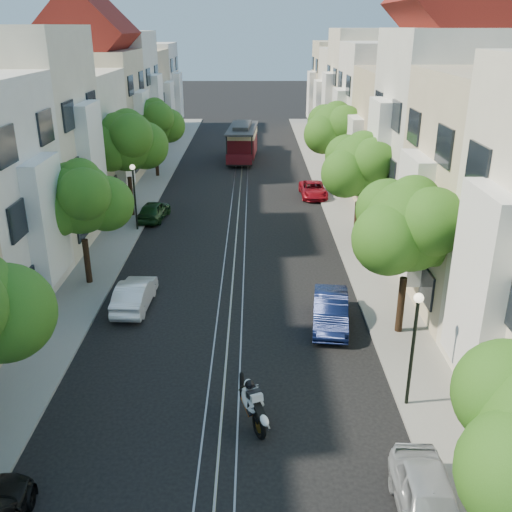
{
  "coord_description": "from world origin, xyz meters",
  "views": [
    {
      "loc": [
        1.09,
        -12.16,
        12.11
      ],
      "look_at": [
        1.19,
        12.3,
        2.2
      ],
      "focal_mm": 40.0,
      "sensor_mm": 36.0,
      "label": 1
    }
  ],
  "objects_px": {
    "tree_e_d": "(336,130)",
    "tree_w_c": "(127,142)",
    "tree_w_b": "(81,200)",
    "tree_w_d": "(155,123)",
    "parked_car_e_mid": "(331,310)",
    "tree_e_b": "(411,228)",
    "parked_car_w_far": "(154,210)",
    "tree_e_c": "(361,167)",
    "cable_car": "(243,140)",
    "parked_car_e_near": "(429,504)",
    "lamp_west": "(134,187)",
    "parked_car_w_mid": "(135,294)",
    "lamp_east": "(414,333)",
    "sportbike_rider": "(251,401)",
    "parked_car_e_far": "(313,190)"
  },
  "relations": [
    {
      "from": "tree_w_d",
      "to": "lamp_west",
      "type": "distance_m",
      "value": 14.11
    },
    {
      "from": "tree_e_c",
      "to": "tree_e_d",
      "type": "distance_m",
      "value": 11.0
    },
    {
      "from": "tree_e_b",
      "to": "tree_e_c",
      "type": "relative_size",
      "value": 1.03
    },
    {
      "from": "sportbike_rider",
      "to": "cable_car",
      "type": "xyz_separation_m",
      "value": [
        -0.99,
        39.58,
        1.02
      ]
    },
    {
      "from": "tree_w_d",
      "to": "sportbike_rider",
      "type": "bearing_deg",
      "value": -76.09
    },
    {
      "from": "tree_e_d",
      "to": "tree_w_c",
      "type": "bearing_deg",
      "value": -157.38
    },
    {
      "from": "parked_car_w_far",
      "to": "parked_car_w_mid",
      "type": "bearing_deg",
      "value": 102.78
    },
    {
      "from": "tree_e_b",
      "to": "lamp_east",
      "type": "distance_m",
      "value": 5.41
    },
    {
      "from": "sportbike_rider",
      "to": "parked_car_e_near",
      "type": "height_order",
      "value": "sportbike_rider"
    },
    {
      "from": "lamp_west",
      "to": "tree_w_c",
      "type": "bearing_deg",
      "value": 105.75
    },
    {
      "from": "parked_car_e_mid",
      "to": "parked_car_w_mid",
      "type": "bearing_deg",
      "value": 175.52
    },
    {
      "from": "tree_w_b",
      "to": "lamp_west",
      "type": "bearing_deg",
      "value": 84.03
    },
    {
      "from": "cable_car",
      "to": "parked_car_e_near",
      "type": "bearing_deg",
      "value": -79.12
    },
    {
      "from": "tree_e_b",
      "to": "lamp_west",
      "type": "relative_size",
      "value": 1.61
    },
    {
      "from": "sportbike_rider",
      "to": "parked_car_w_mid",
      "type": "distance_m",
      "value": 9.96
    },
    {
      "from": "tree_w_c",
      "to": "parked_car_w_far",
      "type": "distance_m",
      "value": 4.74
    },
    {
      "from": "parked_car_e_far",
      "to": "parked_car_e_mid",
      "type": "bearing_deg",
      "value": -95.18
    },
    {
      "from": "tree_e_b",
      "to": "parked_car_w_far",
      "type": "xyz_separation_m",
      "value": [
        -12.86,
        15.31,
        -4.09
      ]
    },
    {
      "from": "tree_w_d",
      "to": "parked_car_w_far",
      "type": "xyz_separation_m",
      "value": [
        1.54,
        -11.69,
        -3.95
      ]
    },
    {
      "from": "cable_car",
      "to": "parked_car_e_far",
      "type": "xyz_separation_m",
      "value": [
        5.58,
        -12.95,
        -1.31
      ]
    },
    {
      "from": "tree_w_d",
      "to": "lamp_west",
      "type": "xyz_separation_m",
      "value": [
        0.84,
        -13.98,
        -1.75
      ]
    },
    {
      "from": "parked_car_w_far",
      "to": "tree_e_c",
      "type": "bearing_deg",
      "value": 168.91
    },
    {
      "from": "cable_car",
      "to": "parked_car_e_near",
      "type": "height_order",
      "value": "cable_car"
    },
    {
      "from": "parked_car_e_mid",
      "to": "parked_car_e_far",
      "type": "bearing_deg",
      "value": 93.19
    },
    {
      "from": "tree_e_d",
      "to": "parked_car_e_mid",
      "type": "distance_m",
      "value": 21.83
    },
    {
      "from": "tree_w_c",
      "to": "parked_car_w_mid",
      "type": "bearing_deg",
      "value": -78.53
    },
    {
      "from": "tree_w_b",
      "to": "tree_w_d",
      "type": "bearing_deg",
      "value": 90.0
    },
    {
      "from": "lamp_east",
      "to": "parked_car_e_far",
      "type": "relative_size",
      "value": 1.02
    },
    {
      "from": "tree_w_d",
      "to": "sportbike_rider",
      "type": "height_order",
      "value": "tree_w_d"
    },
    {
      "from": "tree_w_c",
      "to": "lamp_east",
      "type": "height_order",
      "value": "tree_w_c"
    },
    {
      "from": "lamp_west",
      "to": "parked_car_w_mid",
      "type": "xyz_separation_m",
      "value": [
        1.9,
        -10.53,
        -2.2
      ]
    },
    {
      "from": "tree_e_d",
      "to": "tree_w_c",
      "type": "distance_m",
      "value": 15.6
    },
    {
      "from": "sportbike_rider",
      "to": "parked_car_e_mid",
      "type": "relative_size",
      "value": 0.54
    },
    {
      "from": "lamp_east",
      "to": "parked_car_w_far",
      "type": "height_order",
      "value": "lamp_east"
    },
    {
      "from": "lamp_east",
      "to": "parked_car_e_mid",
      "type": "relative_size",
      "value": 1.0
    },
    {
      "from": "tree_w_c",
      "to": "tree_e_b",
      "type": "bearing_deg",
      "value": -48.01
    },
    {
      "from": "lamp_west",
      "to": "sportbike_rider",
      "type": "bearing_deg",
      "value": -68.86
    },
    {
      "from": "tree_w_c",
      "to": "tree_w_d",
      "type": "bearing_deg",
      "value": 90.0
    },
    {
      "from": "lamp_west",
      "to": "cable_car",
      "type": "height_order",
      "value": "lamp_west"
    },
    {
      "from": "parked_car_e_near",
      "to": "lamp_east",
      "type": "bearing_deg",
      "value": 84.56
    },
    {
      "from": "sportbike_rider",
      "to": "parked_car_w_far",
      "type": "relative_size",
      "value": 0.6
    },
    {
      "from": "sportbike_rider",
      "to": "lamp_east",
      "type": "bearing_deg",
      "value": -12.79
    },
    {
      "from": "parked_car_e_near",
      "to": "lamp_west",
      "type": "bearing_deg",
      "value": 119.93
    },
    {
      "from": "tree_w_b",
      "to": "parked_car_e_near",
      "type": "height_order",
      "value": "tree_w_b"
    },
    {
      "from": "lamp_west",
      "to": "parked_car_w_mid",
      "type": "bearing_deg",
      "value": -79.77
    },
    {
      "from": "tree_w_c",
      "to": "parked_car_e_far",
      "type": "relative_size",
      "value": 1.75
    },
    {
      "from": "parked_car_e_near",
      "to": "parked_car_e_far",
      "type": "bearing_deg",
      "value": 92.56
    },
    {
      "from": "tree_w_c",
      "to": "lamp_west",
      "type": "relative_size",
      "value": 1.71
    },
    {
      "from": "parked_car_e_mid",
      "to": "tree_w_b",
      "type": "bearing_deg",
      "value": 166.5
    },
    {
      "from": "tree_e_d",
      "to": "lamp_west",
      "type": "relative_size",
      "value": 1.65
    }
  ]
}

